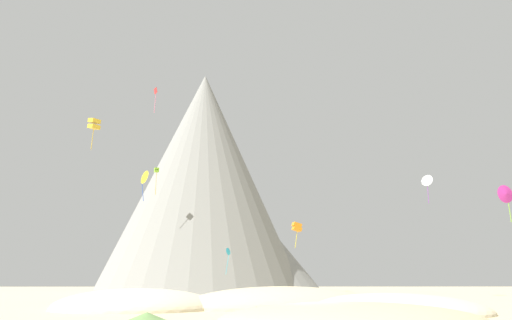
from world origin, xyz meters
name	(u,v)px	position (x,y,z in m)	size (l,w,h in m)	color
dune_foreground_right	(137,309)	(-13.94, 14.40, 0.00)	(14.82, 15.03, 3.57)	beige
dune_midground	(282,309)	(-1.02, 14.26, 0.00)	(18.66, 10.18, 3.89)	#CCBA8E
dune_back_low	(392,312)	(7.52, 9.65, 0.00)	(17.22, 13.46, 2.91)	beige
bush_mid_center	(147,317)	(-10.49, 0.08, 0.27)	(2.70, 2.70, 0.55)	#668C4C
bush_low_patch	(389,303)	(10.16, 19.83, 0.23)	(1.13, 1.13, 0.46)	#668C4C
bush_near_left	(308,315)	(-0.32, 1.84, 0.22)	(2.39, 2.39, 0.44)	#386633
bush_near_right	(256,314)	(-3.77, 0.00, 0.44)	(1.08, 1.08, 0.89)	#668C4C
rock_massif	(211,200)	(-11.75, 78.84, 20.11)	(58.57, 53.12, 49.65)	gray
kite_magenta_low	(506,194)	(27.92, 28.05, 12.86)	(2.29, 0.85, 4.62)	#D1339E
kite_red_high	(155,95)	(-19.62, 48.67, 33.38)	(0.76, 0.77, 4.59)	red
kite_yellow_mid	(146,178)	(-18.38, 37.61, 16.63)	(1.76, 1.96, 4.34)	yellow
kite_cyan_low	(229,252)	(-6.89, 52.63, 7.07)	(1.02, 1.28, 4.42)	#33BCDB
kite_gold_mid	(94,124)	(-23.76, 29.73, 22.01)	(1.72, 1.71, 4.15)	gold
kite_orange_low	(297,227)	(3.51, 42.56, 10.25)	(1.56, 1.48, 3.82)	orange
kite_lime_mid	(157,171)	(-20.70, 59.54, 22.42)	(1.03, 1.03, 5.06)	#8CD133
kite_white_mid	(427,181)	(26.48, 49.66, 18.80)	(1.90, 1.89, 4.79)	white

